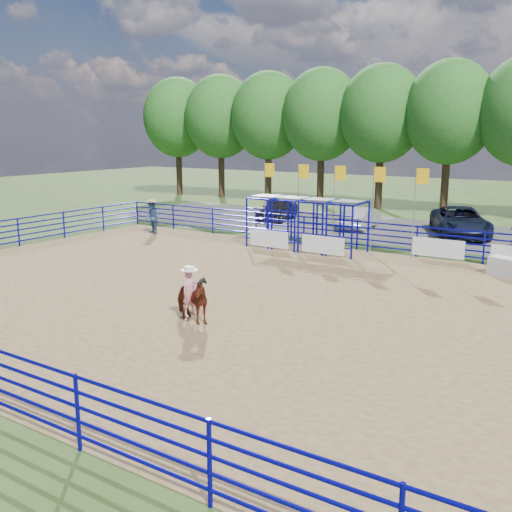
% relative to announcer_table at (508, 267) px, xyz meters
% --- Properties ---
extents(ground, '(120.00, 120.00, 0.00)m').
position_rel_announcer_table_xyz_m(ground, '(-7.32, -8.16, -0.41)').
color(ground, '#3C5722').
rests_on(ground, ground).
extents(arena_dirt, '(30.00, 20.00, 0.02)m').
position_rel_announcer_table_xyz_m(arena_dirt, '(-7.32, -8.16, -0.40)').
color(arena_dirt, olive).
rests_on(arena_dirt, ground).
extents(gravel_strip, '(40.00, 10.00, 0.01)m').
position_rel_announcer_table_xyz_m(gravel_strip, '(-7.32, 8.84, -0.40)').
color(gravel_strip, '#68665D').
rests_on(gravel_strip, ground).
extents(announcer_table, '(1.60, 1.15, 0.77)m').
position_rel_announcer_table_xyz_m(announcer_table, '(0.00, 0.00, 0.00)').
color(announcer_table, silver).
rests_on(announcer_table, arena_dirt).
extents(horse_and_rider, '(1.81, 1.14, 2.48)m').
position_rel_announcer_table_xyz_m(horse_and_rider, '(-7.24, -11.38, 0.47)').
color(horse_and_rider, maroon).
rests_on(horse_and_rider, arena_dirt).
extents(calf, '(1.04, 1.01, 0.86)m').
position_rel_announcer_table_xyz_m(calf, '(-8.37, -9.72, 0.04)').
color(calf, black).
rests_on(calf, arena_dirt).
extents(spectator_cowboy, '(1.13, 1.03, 1.95)m').
position_rel_announcer_table_xyz_m(spectator_cowboy, '(-19.14, -0.20, 0.59)').
color(spectator_cowboy, navy).
rests_on(spectator_cowboy, arena_dirt).
extents(car_a, '(2.46, 4.56, 1.47)m').
position_rel_announcer_table_xyz_m(car_a, '(-15.73, 8.28, 0.34)').
color(car_a, black).
rests_on(car_a, gravel_strip).
extents(car_b, '(1.81, 4.30, 1.38)m').
position_rel_announcer_table_xyz_m(car_b, '(-9.71, 8.03, 0.29)').
color(car_b, gray).
rests_on(car_b, gravel_strip).
extents(car_c, '(4.83, 6.47, 1.63)m').
position_rel_announcer_table_xyz_m(car_c, '(-4.00, 8.81, 0.42)').
color(car_c, black).
rests_on(car_c, gravel_strip).
extents(perimeter_fence, '(30.10, 20.10, 1.50)m').
position_rel_announcer_table_xyz_m(perimeter_fence, '(-7.32, -8.16, 0.34)').
color(perimeter_fence, '#090696').
rests_on(perimeter_fence, ground).
extents(chute_assembly, '(19.32, 2.41, 4.20)m').
position_rel_announcer_table_xyz_m(chute_assembly, '(-9.22, 0.68, 0.85)').
color(chute_assembly, '#090696').
rests_on(chute_assembly, ground).
extents(treeline, '(56.40, 6.40, 11.24)m').
position_rel_announcer_table_xyz_m(treeline, '(-7.32, 17.84, 7.13)').
color(treeline, '#3F2B19').
rests_on(treeline, ground).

